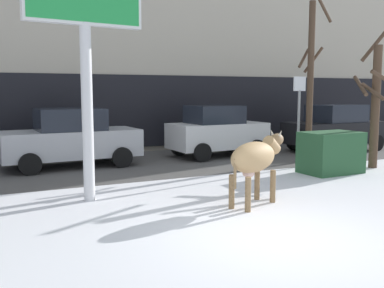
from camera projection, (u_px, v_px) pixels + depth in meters
ground_plane at (267, 237)px, 7.20m from camera, size 120.00×120.00×0.00m
road_strip at (125, 165)px, 14.26m from camera, size 60.00×5.60×0.01m
cow_tan at (255, 158)px, 9.12m from camera, size 1.89×1.17×1.54m
car_silver_sedan at (71, 138)px, 13.77m from camera, size 4.28×2.13×1.84m
car_white_hatchback at (217, 131)px, 16.00m from camera, size 3.58×2.05×1.86m
car_black_sedan at (336, 128)px, 17.61m from camera, size 4.28×2.13×1.84m
pedestrian_by_cars at (228, 126)px, 19.08m from camera, size 0.36×0.24×1.73m
bare_tree_right_lot at (375, 100)px, 13.46m from camera, size 1.40×1.48×4.44m
bare_tree_far_back at (311, 78)px, 14.73m from camera, size 0.97×1.05×5.42m
dumpster at (331, 152)px, 12.78m from camera, size 1.74×1.16×1.20m
street_sign at (299, 114)px, 13.58m from camera, size 0.44×0.08×2.82m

